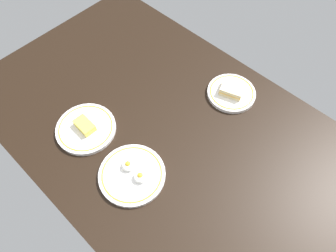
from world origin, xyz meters
The scene contains 4 objects.
dining_table centered at (0.00, 0.00, 2.00)cm, with size 148.62×89.04×4.00cm, color black.
plate_eggs centered at (-3.86, 21.02, 5.07)cm, with size 21.86×21.86×4.64cm.
plate_cheese centered at (21.03, 20.30, 5.10)cm, with size 21.23×21.23×4.19cm.
plate_sandwich centered at (-6.86, -28.15, 5.40)cm, with size 18.44×18.44×4.71cm.
Camera 1 is at (-40.21, 42.57, 98.52)cm, focal length 33.17 mm.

